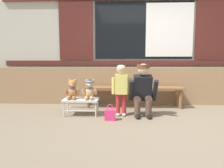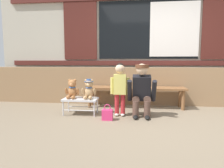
# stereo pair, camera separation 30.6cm
# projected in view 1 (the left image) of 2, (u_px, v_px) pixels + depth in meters

# --- Properties ---
(ground_plane) EXTENTS (60.00, 60.00, 0.00)m
(ground_plane) POSITION_uv_depth(u_px,v_px,m) (155.00, 122.00, 3.32)
(ground_plane) COLOR #756651
(brick_low_wall) EXTENTS (7.46, 0.25, 0.85)m
(brick_low_wall) POSITION_uv_depth(u_px,v_px,m) (145.00, 86.00, 4.69)
(brick_low_wall) COLOR #997551
(brick_low_wall) RESTS_ON ground
(shop_facade) EXTENTS (7.61, 0.26, 3.42)m
(shop_facade) POSITION_uv_depth(u_px,v_px,m) (143.00, 32.00, 5.06)
(shop_facade) COLOR #B7B2A3
(shop_facade) RESTS_ON ground
(wooden_bench_long) EXTENTS (2.10, 0.40, 0.44)m
(wooden_bench_long) POSITION_uv_depth(u_px,v_px,m) (134.00, 90.00, 4.34)
(wooden_bench_long) COLOR brown
(wooden_bench_long) RESTS_ON ground
(small_display_bench) EXTENTS (0.64, 0.36, 0.30)m
(small_display_bench) POSITION_uv_depth(u_px,v_px,m) (81.00, 101.00, 3.73)
(small_display_bench) COLOR silver
(small_display_bench) RESTS_ON ground
(teddy_bear_plain) EXTENTS (0.28, 0.26, 0.36)m
(teddy_bear_plain) POSITION_uv_depth(u_px,v_px,m) (72.00, 90.00, 3.71)
(teddy_bear_plain) COLOR #A86B3D
(teddy_bear_plain) RESTS_ON small_display_bench
(teddy_bear_with_hat) EXTENTS (0.28, 0.27, 0.36)m
(teddy_bear_with_hat) POSITION_uv_depth(u_px,v_px,m) (90.00, 90.00, 3.70)
(teddy_bear_with_hat) COLOR tan
(teddy_bear_with_hat) RESTS_ON small_display_bench
(child_standing) EXTENTS (0.35, 0.18, 0.96)m
(child_standing) POSITION_uv_depth(u_px,v_px,m) (121.00, 83.00, 3.63)
(child_standing) COLOR #B7282D
(child_standing) RESTS_ON ground
(adult_crouching) EXTENTS (0.50, 0.49, 0.95)m
(adult_crouching) POSITION_uv_depth(u_px,v_px,m) (143.00, 90.00, 3.62)
(adult_crouching) COLOR brown
(adult_crouching) RESTS_ON ground
(handbag_on_ground) EXTENTS (0.18, 0.11, 0.27)m
(handbag_on_ground) POSITION_uv_depth(u_px,v_px,m) (110.00, 114.00, 3.40)
(handbag_on_ground) COLOR #E53370
(handbag_on_ground) RESTS_ON ground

